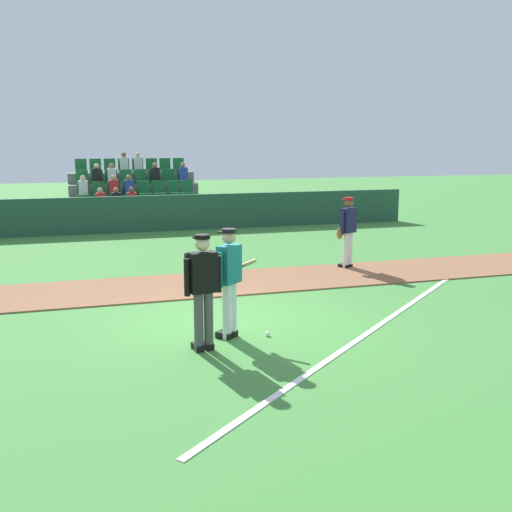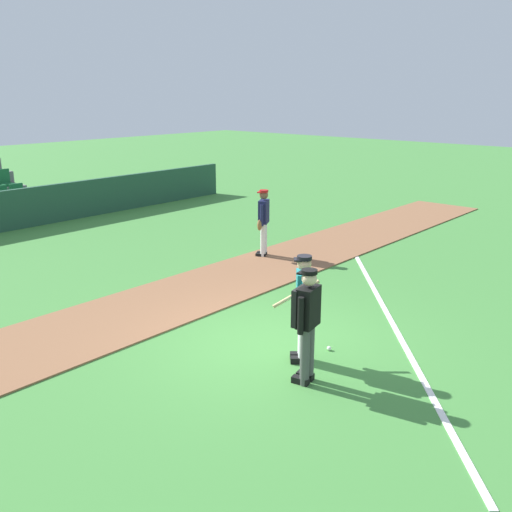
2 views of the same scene
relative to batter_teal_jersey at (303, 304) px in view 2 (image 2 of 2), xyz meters
The scene contains 7 objects.
ground_plane 1.27m from the batter_teal_jersey, 80.73° to the left, with size 80.00×80.00×0.00m, color #42843A.
infield_dirt_path 3.81m from the batter_teal_jersey, 87.94° to the left, with size 28.00×2.34×0.03m, color brown.
foul_line_chalk 3.29m from the batter_teal_jersey, ahead, with size 12.00×0.10×0.01m, color white.
batter_teal_jersey is the anchor object (origin of this frame).
umpire_home_plate 0.70m from the batter_teal_jersey, 138.75° to the right, with size 0.58×0.36×1.76m.
runner_navy_jersey 6.05m from the batter_teal_jersey, 46.49° to the left, with size 0.64×0.43×1.76m.
baseball 1.11m from the batter_teal_jersey, 11.61° to the right, with size 0.07×0.07×0.07m, color white.
Camera 2 is at (-6.89, -5.77, 4.17)m, focal length 40.00 mm.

